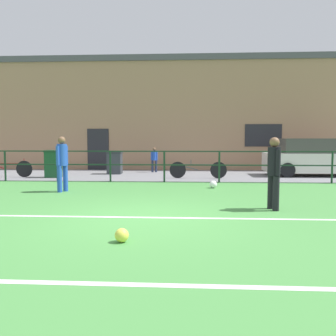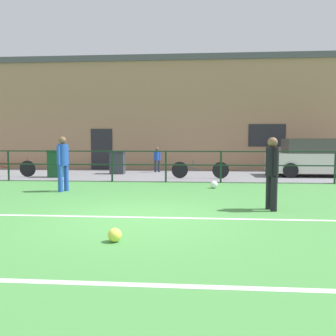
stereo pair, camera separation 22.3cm
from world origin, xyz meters
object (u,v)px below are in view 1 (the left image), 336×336
player_striker (62,161)px  parked_car_red (316,158)px  bicycle_parked_0 (198,170)px  trash_bin_1 (115,163)px  trash_bin_0 (53,164)px  player_goalkeeper (274,169)px  soccer_ball_match (213,184)px  soccer_ball_spare (122,235)px  bicycle_parked_2 (6,169)px  spectator_child (154,158)px

player_striker → parked_car_red: 10.52m
parked_car_red → bicycle_parked_0: size_ratio=1.92×
bicycle_parked_0 → trash_bin_1: size_ratio=2.28×
trash_bin_0 → bicycle_parked_0: bearing=0.1°
trash_bin_0 → trash_bin_1: 2.72m
player_goalkeeper → player_striker: size_ratio=0.98×
player_goalkeeper → bicycle_parked_0: bearing=-1.8°
player_goalkeeper → player_striker: player_striker is taller
parked_car_red → player_goalkeeper: bearing=-115.0°
player_goalkeeper → soccer_ball_match: player_goalkeeper is taller
soccer_ball_spare → bicycle_parked_2: bearing=125.9°
soccer_ball_match → parked_car_red: 6.20m
trash_bin_1 → parked_car_red: bearing=-1.8°
player_goalkeeper → trash_bin_0: player_goalkeeper is taller
soccer_ball_match → bicycle_parked_0: size_ratio=0.11×
player_striker → trash_bin_0: size_ratio=1.48×
soccer_ball_spare → parked_car_red: size_ratio=0.05×
spectator_child → parked_car_red: size_ratio=0.27×
soccer_ball_spare → bicycle_parked_2: bicycle_parked_2 is taller
bicycle_parked_2 → trash_bin_0: (2.00, -0.01, 0.21)m
trash_bin_1 → soccer_ball_match: bearing=-46.6°
player_goalkeeper → trash_bin_1: (-5.20, 7.87, -0.39)m
soccer_ball_match → trash_bin_0: 6.88m
spectator_child → bicycle_parked_0: size_ratio=0.52×
player_striker → bicycle_parked_2: (-3.74, 3.82, -0.57)m
player_goalkeeper → soccer_ball_match: 3.77m
player_striker → soccer_ball_match: (4.55, 1.07, -0.82)m
soccer_ball_match → bicycle_parked_2: 8.74m
bicycle_parked_2 → trash_bin_0: size_ratio=1.99×
trash_bin_0 → soccer_ball_spare: bearing=-63.4°
soccer_ball_match → soccer_ball_spare: 6.48m
bicycle_parked_2 → player_goalkeeper: bearing=-33.7°
soccer_ball_match → spectator_child: 5.89m
spectator_child → trash_bin_1: spectator_child is taller
soccer_ball_spare → trash_bin_1: 10.83m
parked_car_red → trash_bin_0: size_ratio=3.93×
bicycle_parked_2 → parked_car_red: bearing=5.8°
soccer_ball_match → bicycle_parked_2: (-8.29, 2.75, 0.25)m
player_goalkeeper → bicycle_parked_0: size_ratio=0.71×
bicycle_parked_2 → trash_bin_0: trash_bin_0 is taller
player_striker → parked_car_red: player_striker is taller
soccer_ball_match → parked_car_red: bearing=41.3°
player_goalkeeper → bicycle_parked_0: (-1.51, 6.26, -0.55)m
player_striker → bicycle_parked_2: size_ratio=0.74×
player_striker → bicycle_parked_0: player_striker is taller
parked_car_red → trash_bin_0: bearing=-173.1°
player_goalkeeper → bicycle_parked_2: size_ratio=0.73×
parked_car_red → trash_bin_1: size_ratio=4.38×
spectator_child → trash_bin_0: size_ratio=1.06×
soccer_ball_match → bicycle_parked_2: bicycle_parked_2 is taller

